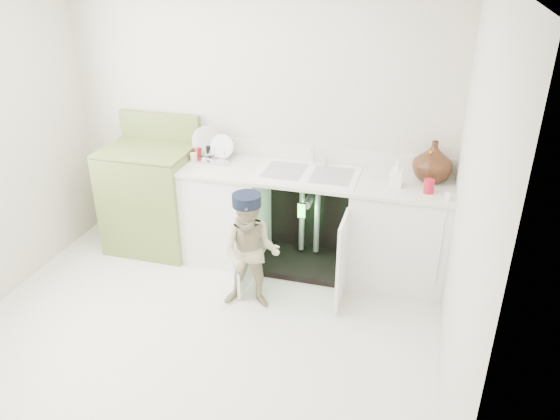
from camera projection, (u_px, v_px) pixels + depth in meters
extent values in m
plane|color=beige|center=(198.00, 336.00, 4.10)|extent=(3.50, 3.50, 0.00)
cube|color=beige|center=(256.00, 119.00, 4.84)|extent=(3.50, 2.50, 0.02)
cube|color=beige|center=(33.00, 323.00, 2.25)|extent=(3.50, 2.50, 0.02)
cube|color=beige|center=(466.00, 216.00, 3.12)|extent=(2.50, 3.00, 0.02)
cube|color=white|center=(222.00, 212.00, 5.00)|extent=(0.80, 0.60, 0.86)
cube|color=white|center=(399.00, 235.00, 4.62)|extent=(0.80, 0.60, 0.86)
cube|color=black|center=(313.00, 210.00, 5.04)|extent=(0.80, 0.06, 0.86)
cube|color=black|center=(306.00, 262.00, 4.99)|extent=(0.80, 0.60, 0.06)
cylinder|color=gray|center=(302.00, 215.00, 4.90)|extent=(0.05, 0.05, 0.70)
cylinder|color=gray|center=(317.00, 217.00, 4.87)|extent=(0.05, 0.05, 0.70)
cylinder|color=gray|center=(309.00, 201.00, 4.77)|extent=(0.07, 0.18, 0.07)
cube|color=white|center=(246.00, 247.00, 4.49)|extent=(0.03, 0.40, 0.76)
cube|color=white|center=(342.00, 261.00, 4.29)|extent=(0.02, 0.40, 0.76)
cube|color=white|center=(308.00, 176.00, 4.61)|extent=(2.44, 0.64, 0.03)
cube|color=white|center=(316.00, 154.00, 4.82)|extent=(2.44, 0.02, 0.15)
cube|color=white|center=(308.00, 174.00, 4.60)|extent=(0.85, 0.55, 0.02)
cube|color=gray|center=(285.00, 171.00, 4.65)|extent=(0.34, 0.40, 0.01)
cube|color=gray|center=(332.00, 176.00, 4.55)|extent=(0.34, 0.40, 0.01)
cylinder|color=silver|center=(314.00, 155.00, 4.75)|extent=(0.03, 0.03, 0.17)
cylinder|color=silver|center=(313.00, 149.00, 4.67)|extent=(0.02, 0.14, 0.02)
cylinder|color=silver|center=(326.00, 162.00, 4.75)|extent=(0.04, 0.04, 0.06)
cylinder|color=white|center=(440.00, 246.00, 4.21)|extent=(0.01, 0.01, 0.70)
cube|color=white|center=(447.00, 196.00, 4.12)|extent=(0.04, 0.02, 0.06)
cube|color=silver|center=(210.00, 157.00, 4.93)|extent=(0.44, 0.29, 0.02)
cylinder|color=silver|center=(207.00, 148.00, 4.92)|extent=(0.27, 0.10, 0.26)
cylinder|color=white|center=(222.00, 151.00, 4.87)|extent=(0.21, 0.06, 0.21)
cylinder|color=silver|center=(187.00, 152.00, 4.85)|extent=(0.01, 0.01, 0.13)
cylinder|color=silver|center=(196.00, 152.00, 4.83)|extent=(0.01, 0.01, 0.13)
cylinder|color=silver|center=(206.00, 153.00, 4.81)|extent=(0.01, 0.01, 0.13)
cylinder|color=silver|center=(215.00, 154.00, 4.79)|extent=(0.01, 0.01, 0.13)
cylinder|color=silver|center=(224.00, 155.00, 4.77)|extent=(0.01, 0.01, 0.13)
imported|color=#401A12|center=(433.00, 161.00, 4.41)|extent=(0.32, 0.32, 0.34)
imported|color=orange|center=(429.00, 166.00, 4.39)|extent=(0.10, 0.10, 0.27)
imported|color=white|center=(397.00, 174.00, 4.32)|extent=(0.10, 0.10, 0.21)
cylinder|color=red|center=(429.00, 186.00, 4.23)|extent=(0.08, 0.08, 0.11)
cylinder|color=red|center=(197.00, 153.00, 4.90)|extent=(0.05, 0.05, 0.10)
cylinder|color=beige|center=(193.00, 158.00, 4.84)|extent=(0.06, 0.06, 0.08)
cylinder|color=black|center=(209.00, 152.00, 4.91)|extent=(0.04, 0.04, 0.12)
cube|color=silver|center=(178.00, 160.00, 4.77)|extent=(0.05, 0.05, 0.09)
cube|color=olive|center=(152.00, 199.00, 5.12)|extent=(0.80, 0.65, 0.97)
cube|color=olive|center=(147.00, 149.00, 4.90)|extent=(0.80, 0.65, 0.02)
cube|color=olive|center=(160.00, 126.00, 5.09)|extent=(0.80, 0.06, 0.25)
cylinder|color=black|center=(118.00, 154.00, 4.82)|extent=(0.18, 0.18, 0.02)
cylinder|color=silver|center=(117.00, 153.00, 4.81)|extent=(0.21, 0.21, 0.01)
cylinder|color=black|center=(136.00, 142.00, 5.09)|extent=(0.18, 0.18, 0.02)
cylinder|color=silver|center=(135.00, 141.00, 5.09)|extent=(0.21, 0.21, 0.01)
cylinder|color=black|center=(159.00, 158.00, 4.72)|extent=(0.18, 0.18, 0.02)
cylinder|color=silver|center=(158.00, 157.00, 4.71)|extent=(0.21, 0.21, 0.01)
cylinder|color=black|center=(175.00, 146.00, 5.00)|extent=(0.18, 0.18, 0.02)
cylinder|color=silver|center=(175.00, 145.00, 4.99)|extent=(0.21, 0.21, 0.01)
imported|color=tan|center=(251.00, 253.00, 4.24)|extent=(0.51, 0.42, 0.96)
cylinder|color=black|center=(249.00, 201.00, 4.04)|extent=(0.25, 0.25, 0.09)
cube|color=black|center=(252.00, 200.00, 4.15)|extent=(0.18, 0.11, 0.01)
cube|color=black|center=(302.00, 211.00, 4.38)|extent=(0.07, 0.01, 0.14)
cube|color=#26F23F|center=(301.00, 211.00, 4.37)|extent=(0.06, 0.00, 0.12)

